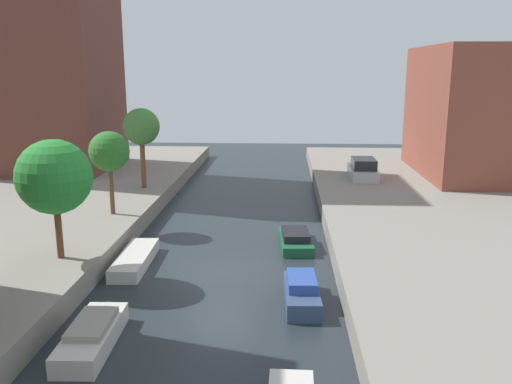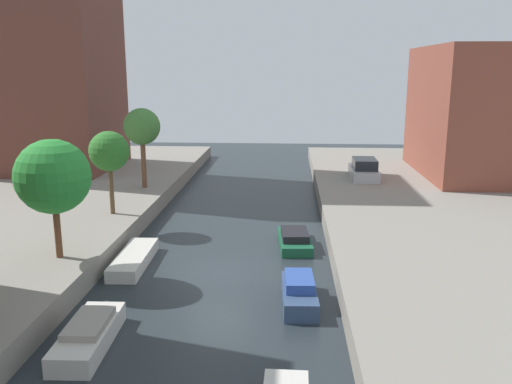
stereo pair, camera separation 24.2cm
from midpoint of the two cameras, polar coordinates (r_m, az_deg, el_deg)
ground_plane at (r=23.85m, az=-3.69°, el=-8.63°), size 84.00×84.00×0.00m
apartment_tower_far at (r=45.62m, az=-21.97°, el=17.35°), size 10.00×9.54×23.86m
low_block_right at (r=43.44m, az=24.14°, el=7.85°), size 10.00×12.52×9.42m
street_tree_2 at (r=23.35m, az=-20.61°, el=1.53°), size 3.09×3.09×5.03m
street_tree_3 at (r=29.76m, az=-15.21°, el=4.17°), size 2.16×2.16×4.56m
street_tree_4 at (r=35.99m, az=-11.91°, el=6.78°), size 2.40×2.40×5.30m
parked_car at (r=39.73m, az=11.63°, el=2.35°), size 1.91×4.56×1.46m
moored_boat_left_2 at (r=18.63m, az=-17.09°, el=-14.40°), size 1.50×3.99×0.88m
moored_boat_left_3 at (r=25.22m, az=-12.66°, el=-7.01°), size 1.44×4.60×0.57m
moored_boat_right_2 at (r=20.77m, az=4.98°, el=-10.67°), size 1.39×3.38×1.08m
moored_boat_right_3 at (r=27.17m, az=4.41°, el=-5.09°), size 1.80×3.79×0.86m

